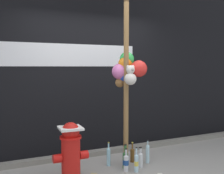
{
  "coord_description": "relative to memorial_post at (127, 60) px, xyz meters",
  "views": [
    {
      "loc": [
        -1.81,
        -3.22,
        1.53
      ],
      "look_at": [
        -0.06,
        0.47,
        1.23
      ],
      "focal_mm": 44.16,
      "sensor_mm": 36.0,
      "label": 1
    }
  ],
  "objects": [
    {
      "name": "bottle_5",
      "position": [
        0.33,
        -0.09,
        -1.48
      ],
      "size": [
        0.06,
        0.06,
        0.37
      ],
      "color": "#B2DBEA",
      "rests_on": "ground_plane"
    },
    {
      "name": "bottle_3",
      "position": [
        -0.28,
        0.06,
        -1.48
      ],
      "size": [
        0.06,
        0.06,
        0.37
      ],
      "color": "#93CCE0",
      "rests_on": "ground_plane"
    },
    {
      "name": "building_wall",
      "position": [
        -0.21,
        1.04,
        0.28
      ],
      "size": [
        10.0,
        0.21,
        3.83
      ],
      "color": "black",
      "rests_on": "ground_plane"
    },
    {
      "name": "curb_strip",
      "position": [
        -0.21,
        0.61,
        -1.6
      ],
      "size": [
        8.0,
        0.12,
        0.08
      ],
      "primitive_type": "cube",
      "color": "slate",
      "rests_on": "ground_plane"
    },
    {
      "name": "bottle_6",
      "position": [
        -0.02,
        -0.34,
        -1.5
      ],
      "size": [
        0.06,
        0.06,
        0.37
      ],
      "color": "#B2DBEA",
      "rests_on": "ground_plane"
    },
    {
      "name": "bottle_2",
      "position": [
        -0.14,
        -0.25,
        -1.5
      ],
      "size": [
        0.08,
        0.08,
        0.34
      ],
      "color": "silver",
      "rests_on": "ground_plane"
    },
    {
      "name": "memorial_post",
      "position": [
        0.0,
        0.0,
        0.0
      ],
      "size": [
        0.52,
        0.47,
        3.04
      ],
      "color": "olive",
      "rests_on": "ground_plane"
    },
    {
      "name": "fire_hydrant",
      "position": [
        -0.96,
        -0.18,
        -1.23
      ],
      "size": [
        0.49,
        0.33,
        0.78
      ],
      "color": "red",
      "rests_on": "ground_plane"
    },
    {
      "name": "bottle_1",
      "position": [
        0.13,
        -0.21,
        -1.51
      ],
      "size": [
        0.08,
        0.08,
        0.31
      ],
      "color": "silver",
      "rests_on": "ground_plane"
    },
    {
      "name": "litter_2",
      "position": [
        -0.62,
        -0.16,
        -1.63
      ],
      "size": [
        0.12,
        0.12,
        0.01
      ],
      "primitive_type": "cube",
      "rotation": [
        0.0,
        0.0,
        2.49
      ],
      "color": "tan",
      "rests_on": "ground_plane"
    },
    {
      "name": "bottle_4",
      "position": [
        -0.1,
        -0.15,
        -1.5
      ],
      "size": [
        0.08,
        0.08,
        0.37
      ],
      "color": "#337038",
      "rests_on": "ground_plane"
    },
    {
      "name": "bottle_0",
      "position": [
        0.13,
        0.05,
        -1.51
      ],
      "size": [
        0.07,
        0.07,
        0.32
      ],
      "color": "brown",
      "rests_on": "ground_plane"
    }
  ]
}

